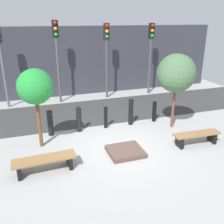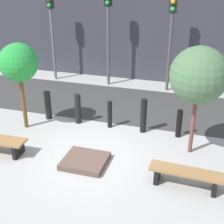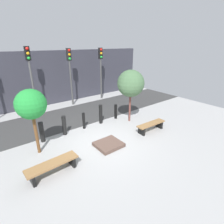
# 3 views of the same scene
# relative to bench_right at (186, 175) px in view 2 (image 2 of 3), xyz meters

# --- Properties ---
(ground_plane) EXTENTS (18.00, 18.00, 0.00)m
(ground_plane) POSITION_rel_bench_right_xyz_m (-2.52, 0.66, -0.31)
(ground_plane) COLOR #9D9D9D
(road_strip) EXTENTS (18.00, 3.30, 0.01)m
(road_strip) POSITION_rel_bench_right_xyz_m (-2.52, 4.23, -0.30)
(road_strip) COLOR #363636
(road_strip) RESTS_ON ground
(building_facade) EXTENTS (16.20, 0.50, 3.69)m
(building_facade) POSITION_rel_bench_right_xyz_m (-2.52, 7.40, 1.54)
(building_facade) COLOR #33333D
(building_facade) RESTS_ON ground
(bench_right) EXTENTS (1.65, 0.47, 0.43)m
(bench_right) POSITION_rel_bench_right_xyz_m (0.00, 0.00, 0.00)
(bench_right) COLOR black
(bench_right) RESTS_ON ground
(planter_bed) EXTENTS (1.09, 1.00, 0.14)m
(planter_bed) POSITION_rel_bench_right_xyz_m (-2.52, 0.20, -0.23)
(planter_bed) COLOR brown
(planter_bed) RESTS_ON ground
(tree_behind_left_bench) EXTENTS (1.13, 1.13, 2.64)m
(tree_behind_left_bench) POSITION_rel_bench_right_xyz_m (-5.03, 1.57, 1.75)
(tree_behind_left_bench) COLOR brown
(tree_behind_left_bench) RESTS_ON ground
(tree_behind_right_bench) EXTENTS (1.44, 1.44, 2.88)m
(tree_behind_right_bench) POSITION_rel_bench_right_xyz_m (0.00, 1.57, 1.85)
(tree_behind_right_bench) COLOR brown
(tree_behind_right_bench) RESTS_ON ground
(bollard_far_left) EXTENTS (0.20, 0.20, 0.95)m
(bollard_far_left) POSITION_rel_bench_right_xyz_m (-4.64, 2.33, 0.17)
(bollard_far_left) COLOR black
(bollard_far_left) RESTS_ON ground
(bollard_left) EXTENTS (0.19, 0.19, 0.97)m
(bollard_left) POSITION_rel_bench_right_xyz_m (-3.58, 2.33, 0.18)
(bollard_left) COLOR black
(bollard_left) RESTS_ON ground
(bollard_center) EXTENTS (0.14, 0.14, 0.86)m
(bollard_center) POSITION_rel_bench_right_xyz_m (-2.52, 2.33, 0.13)
(bollard_center) COLOR black
(bollard_center) RESTS_ON ground
(bollard_right) EXTENTS (0.19, 0.19, 1.06)m
(bollard_right) POSITION_rel_bench_right_xyz_m (-1.46, 2.33, 0.22)
(bollard_right) COLOR black
(bollard_right) RESTS_ON ground
(bollard_far_right) EXTENTS (0.16, 0.16, 0.85)m
(bollard_far_right) POSITION_rel_bench_right_xyz_m (-0.40, 2.33, 0.12)
(bollard_far_right) COLOR black
(bollard_far_right) RESTS_ON ground
(traffic_light_west) EXTENTS (0.28, 0.27, 3.83)m
(traffic_light_west) POSITION_rel_bench_right_xyz_m (-6.28, 6.16, 2.33)
(traffic_light_west) COLOR #5F5F5F
(traffic_light_west) RESTS_ON ground
(traffic_light_mid_west) EXTENTS (0.28, 0.27, 4.00)m
(traffic_light_mid_west) POSITION_rel_bench_right_xyz_m (-3.77, 6.16, 2.44)
(traffic_light_mid_west) COLOR #4C4C4C
(traffic_light_mid_west) RESTS_ON ground
(traffic_light_mid_east) EXTENTS (0.28, 0.27, 3.84)m
(traffic_light_mid_east) POSITION_rel_bench_right_xyz_m (-1.26, 6.16, 2.34)
(traffic_light_mid_east) COLOR #474747
(traffic_light_mid_east) RESTS_ON ground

